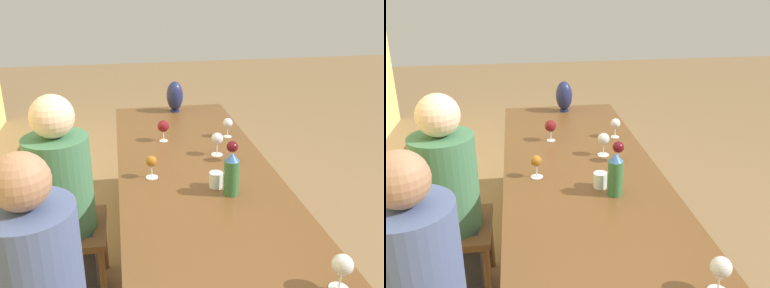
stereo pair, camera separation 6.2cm
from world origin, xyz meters
The scene contains 13 objects.
ground_plane centered at (0.00, 0.00, 0.00)m, with size 14.00×14.00×0.00m, color olive.
dining_table centered at (0.00, 0.00, 0.68)m, with size 2.63×0.86×0.75m.
water_bottle centered at (-0.23, -0.12, 0.86)m, with size 0.08×0.08×0.22m.
water_tumbler centered at (-0.14, -0.06, 0.79)m, with size 0.07×0.07×0.08m.
vase centered at (1.17, -0.03, 0.88)m, with size 0.13×0.13×0.24m.
wine_glass_0 centered at (0.16, -0.23, 0.84)m, with size 0.07×0.07×0.12m.
wine_glass_1 centered at (0.55, 0.13, 0.85)m, with size 0.08×0.08×0.14m.
wine_glass_2 centered at (0.55, -0.30, 0.85)m, with size 0.07×0.07×0.13m.
wine_glass_3 centered at (-0.96, -0.31, 0.85)m, with size 0.07×0.07×0.14m.
wine_glass_4 centered at (0.03, 0.25, 0.84)m, with size 0.07×0.07×0.13m.
wine_glass_5 centered at (0.27, -0.16, 0.85)m, with size 0.07×0.07×0.14m.
chair_far centered at (0.10, 0.81, 0.48)m, with size 0.44×0.44×0.89m.
person_far centered at (0.10, 0.73, 0.65)m, with size 0.34×0.34×1.21m.
Camera 1 is at (-2.04, 0.40, 1.78)m, focal length 40.00 mm.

